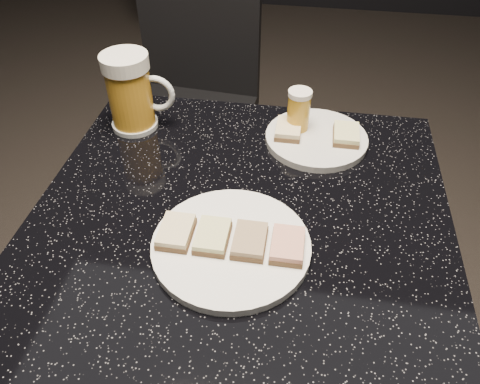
% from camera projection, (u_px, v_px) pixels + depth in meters
% --- Properties ---
extents(plate_large, '(0.25, 0.25, 0.01)m').
position_uv_depth(plate_large, '(231.00, 246.00, 0.72)').
color(plate_large, white).
rests_on(plate_large, table).
extents(plate_small, '(0.20, 0.20, 0.01)m').
position_uv_depth(plate_small, '(316.00, 139.00, 0.93)').
color(plate_small, silver).
rests_on(plate_small, table).
extents(table, '(0.70, 0.70, 0.75)m').
position_uv_depth(table, '(240.00, 299.00, 0.95)').
color(table, black).
rests_on(table, floor).
extents(beer_mug, '(0.14, 0.09, 0.16)m').
position_uv_depth(beer_mug, '(131.00, 92.00, 0.93)').
color(beer_mug, silver).
rests_on(beer_mug, table).
extents(beer_tumbler, '(0.05, 0.05, 0.10)m').
position_uv_depth(beer_tumbler, '(298.00, 113.00, 0.93)').
color(beer_tumbler, white).
rests_on(beer_tumbler, table).
extents(chair, '(0.44, 0.44, 0.87)m').
position_uv_depth(chair, '(191.00, 97.00, 1.55)').
color(chair, black).
rests_on(chair, floor).
extents(canapes_on_plate_large, '(0.22, 0.07, 0.02)m').
position_uv_depth(canapes_on_plate_large, '(231.00, 239.00, 0.71)').
color(canapes_on_plate_large, '#4C3521').
rests_on(canapes_on_plate_large, plate_large).
extents(canapes_on_plate_small, '(0.16, 0.07, 0.02)m').
position_uv_depth(canapes_on_plate_small, '(317.00, 132.00, 0.92)').
color(canapes_on_plate_small, '#4C3521').
rests_on(canapes_on_plate_small, plate_small).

